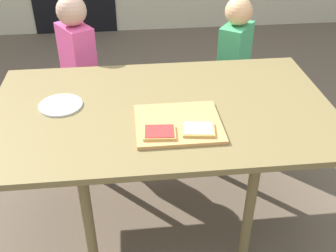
# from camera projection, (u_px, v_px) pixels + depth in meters

# --- Properties ---
(ground_plane) EXTENTS (16.00, 16.00, 0.00)m
(ground_plane) POSITION_uv_depth(u_px,v_px,m) (163.00, 216.00, 2.27)
(ground_plane) COLOR brown
(dining_table) EXTENTS (1.58, 0.94, 0.72)m
(dining_table) POSITION_uv_depth(u_px,v_px,m) (162.00, 118.00, 1.90)
(dining_table) COLOR olive
(dining_table) RESTS_ON ground
(cutting_board) EXTENTS (0.37, 0.32, 0.02)m
(cutting_board) POSITION_uv_depth(u_px,v_px,m) (178.00, 124.00, 1.74)
(cutting_board) COLOR tan
(cutting_board) RESTS_ON dining_table
(pizza_slice_near_left) EXTENTS (0.14, 0.11, 0.02)m
(pizza_slice_near_left) POSITION_uv_depth(u_px,v_px,m) (159.00, 132.00, 1.66)
(pizza_slice_near_left) COLOR tan
(pizza_slice_near_left) RESTS_ON cutting_board
(pizza_slice_near_right) EXTENTS (0.14, 0.12, 0.02)m
(pizza_slice_near_right) POSITION_uv_depth(u_px,v_px,m) (198.00, 129.00, 1.68)
(pizza_slice_near_right) COLOR tan
(pizza_slice_near_right) RESTS_ON cutting_board
(plate_white_left) EXTENTS (0.20, 0.20, 0.01)m
(plate_white_left) POSITION_uv_depth(u_px,v_px,m) (61.00, 105.00, 1.87)
(plate_white_left) COLOR white
(plate_white_left) RESTS_ON dining_table
(child_left) EXTENTS (0.25, 0.28, 1.03)m
(child_left) POSITION_uv_depth(u_px,v_px,m) (79.00, 66.00, 2.49)
(child_left) COLOR #49463A
(child_left) RESTS_ON ground
(child_right) EXTENTS (0.25, 0.28, 0.99)m
(child_right) POSITION_uv_depth(u_px,v_px,m) (234.00, 64.00, 2.60)
(child_right) COLOR #284235
(child_right) RESTS_ON ground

